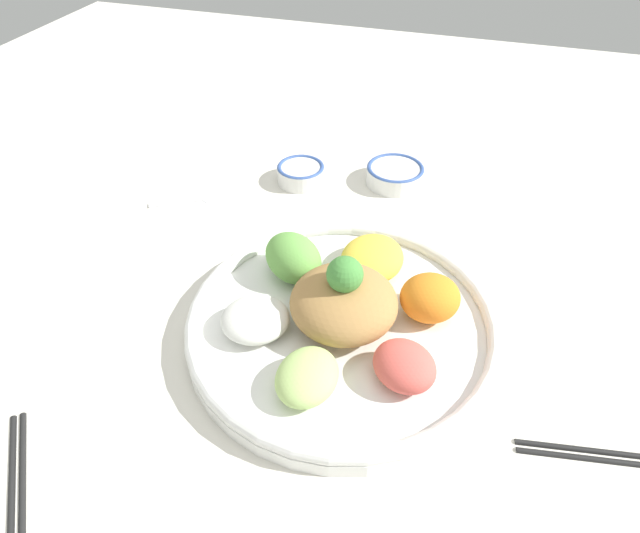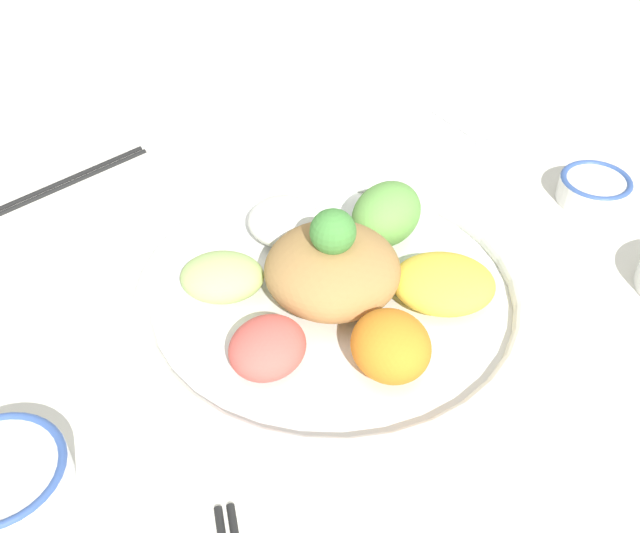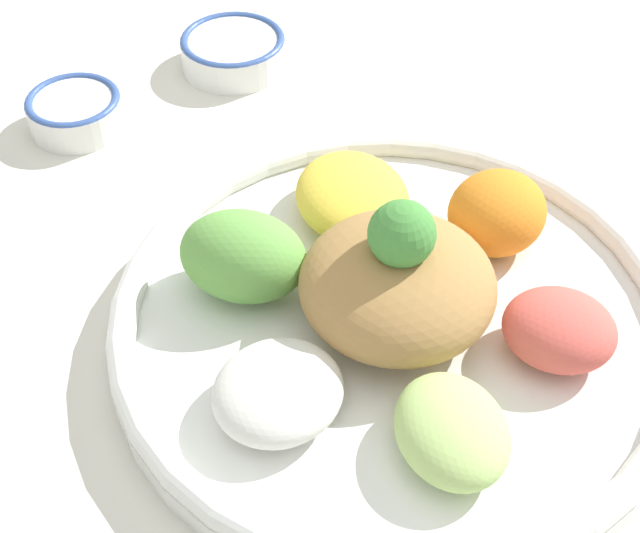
{
  "view_description": "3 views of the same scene",
  "coord_description": "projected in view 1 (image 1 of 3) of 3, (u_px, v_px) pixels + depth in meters",
  "views": [
    {
      "loc": [
        -0.47,
        -0.12,
        0.53
      ],
      "look_at": [
        0.0,
        0.02,
        0.09
      ],
      "focal_mm": 30.0,
      "sensor_mm": 36.0,
      "label": 1
    },
    {
      "loc": [
        -0.06,
        -0.56,
        0.54
      ],
      "look_at": [
        -0.03,
        -0.03,
        0.08
      ],
      "focal_mm": 42.0,
      "sensor_mm": 36.0,
      "label": 2
    },
    {
      "loc": [
        -0.38,
        0.18,
        0.49
      ],
      "look_at": [
        0.03,
        0.03,
        0.05
      ],
      "focal_mm": 50.0,
      "sensor_mm": 36.0,
      "label": 3
    }
  ],
  "objects": [
    {
      "name": "chopsticks_pair_far",
      "position": [
        628.0,
        458.0,
        0.56
      ],
      "size": [
        0.05,
        0.23,
        0.01
      ],
      "rotation": [
        0.0,
        0.0,
        4.88
      ],
      "color": "black",
      "rests_on": "ground_plane"
    },
    {
      "name": "ground_plane",
      "position": [
        336.0,
        323.0,
        0.71
      ],
      "size": [
        2.4,
        2.4,
        0.0
      ],
      "primitive_type": "plane",
      "color": "silver"
    },
    {
      "name": "chopsticks_pair_near",
      "position": [
        15.0,
        517.0,
        0.52
      ],
      "size": [
        0.2,
        0.17,
        0.01
      ],
      "rotation": [
        0.0,
        0.0,
        0.69
      ],
      "color": "black",
      "rests_on": "ground_plane"
    },
    {
      "name": "salad_platter",
      "position": [
        343.0,
        315.0,
        0.68
      ],
      "size": [
        0.4,
        0.4,
        0.12
      ],
      "color": "white",
      "rests_on": "ground_plane"
    },
    {
      "name": "serving_spoon_main",
      "position": [
        197.0,
        199.0,
        0.93
      ],
      "size": [
        0.09,
        0.12,
        0.01
      ],
      "rotation": [
        0.0,
        0.0,
        2.11
      ],
      "color": "silver",
      "rests_on": "ground_plane"
    },
    {
      "name": "rice_bowl_blue",
      "position": [
        301.0,
        173.0,
        0.96
      ],
      "size": [
        0.09,
        0.09,
        0.03
      ],
      "color": "white",
      "rests_on": "ground_plane"
    },
    {
      "name": "rice_bowl_plain",
      "position": [
        395.0,
        174.0,
        0.96
      ],
      "size": [
        0.1,
        0.1,
        0.03
      ],
      "color": "white",
      "rests_on": "ground_plane"
    }
  ]
}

